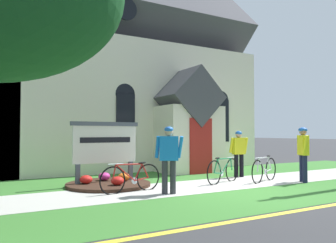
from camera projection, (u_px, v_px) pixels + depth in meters
The scene contains 16 objects.
ground at pixel (169, 175), 12.34m from camera, with size 140.00×140.00×0.00m, color #333335.
sidewalk_slab at pixel (179, 188), 9.47m from camera, with size 32.00×2.13×0.01m, color #B7B5AD.
grass_verge at pixel (231, 202), 7.53m from camera, with size 32.00×2.31×0.01m, color #38722D.
church_lawn at pixel (141, 178), 11.66m from camera, with size 24.00×2.91×0.01m, color #38722D.
curb_paint_stripe at pixel (276, 214), 6.40m from camera, with size 28.00×0.16×0.01m, color yellow.
church_building at pixel (85, 66), 16.28m from camera, with size 13.85×10.31×13.49m.
church_sign at pixel (105, 144), 10.07m from camera, with size 2.11×0.25×1.88m.
flower_bed at pixel (108, 183), 9.79m from camera, with size 2.43×2.43×0.34m.
bicycle_silver at pixel (223, 170), 10.40m from camera, with size 1.70×0.65×0.83m.
bicycle_green at pixel (131, 178), 8.80m from camera, with size 1.79×0.28×0.79m.
bicycle_blue at pixel (264, 170), 10.69m from camera, with size 1.64×0.63×0.84m.
cyclist_in_green_jersey at pixel (239, 150), 11.80m from camera, with size 0.63×0.34×1.61m.
cyclist_in_red_jersey at pixel (303, 150), 10.59m from camera, with size 0.45×0.69×1.72m.
cyclist_in_blue_jersey at pixel (169, 154), 8.56m from camera, with size 0.56×0.56×1.71m.
roadside_conifer at pixel (216, 84), 19.64m from camera, with size 2.90×2.90×6.61m.
distant_hill at pixel (51, 139), 86.24m from camera, with size 102.67×54.96×17.25m, color #847A5B.
Camera 1 is at (-6.13, -6.77, 1.55)m, focal length 36.15 mm.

